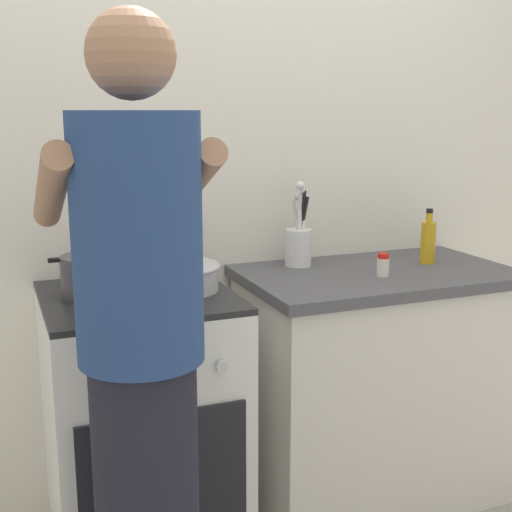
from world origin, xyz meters
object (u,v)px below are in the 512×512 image
at_px(person, 142,374).
at_px(spice_bottle, 383,265).
at_px(pot, 91,276).
at_px(mixing_bowl, 179,276).
at_px(utensil_crock, 299,239).
at_px(oil_bottle, 428,241).
at_px(stove_range, 142,424).

bearing_deg(person, spice_bottle, 26.69).
height_order(pot, mixing_bowl, pot).
distance_m(utensil_crock, person, 1.09).
height_order(spice_bottle, oil_bottle, oil_bottle).
distance_m(mixing_bowl, oil_bottle, 1.00).
bearing_deg(utensil_crock, oil_bottle, -16.47).
distance_m(stove_range, pot, 0.54).
bearing_deg(mixing_bowl, spice_bottle, -6.45).
distance_m(mixing_bowl, person, 0.63).
height_order(stove_range, mixing_bowl, mixing_bowl).
relative_size(stove_range, oil_bottle, 4.24).
relative_size(oil_bottle, person, 0.12).
distance_m(pot, oil_bottle, 1.28).
bearing_deg(spice_bottle, person, -153.31).
bearing_deg(pot, stove_range, -12.40).
height_order(stove_range, utensil_crock, utensil_crock).
relative_size(pot, person, 0.15).
height_order(pot, oil_bottle, oil_bottle).
distance_m(stove_range, spice_bottle, 1.00).
bearing_deg(stove_range, mixing_bowl, -0.13).
distance_m(utensil_crock, spice_bottle, 0.34).
distance_m(utensil_crock, oil_bottle, 0.50).
distance_m(stove_range, mixing_bowl, 0.52).
relative_size(stove_range, mixing_bowl, 3.32).
bearing_deg(person, oil_bottle, 26.08).
height_order(stove_range, oil_bottle, oil_bottle).
bearing_deg(person, stove_range, 78.93).
distance_m(spice_bottle, person, 1.10).
bearing_deg(person, mixing_bowl, 66.26).
distance_m(stove_range, oil_bottle, 1.26).
xyz_separation_m(pot, mixing_bowl, (0.28, -0.03, -0.02)).
height_order(stove_range, pot, pot).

